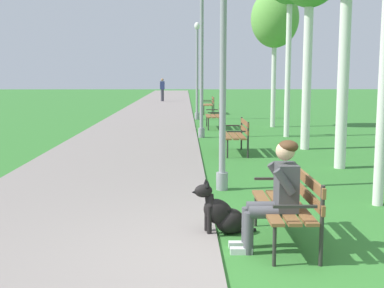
{
  "coord_description": "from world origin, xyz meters",
  "views": [
    {
      "loc": [
        -0.7,
        -5.14,
        1.97
      ],
      "look_at": [
        -0.59,
        2.54,
        0.9
      ],
      "focal_mm": 47.41,
      "sensor_mm": 36.0,
      "label": 1
    }
  ],
  "objects_px": {
    "park_bench_near": "(290,201)",
    "lamp_post_far": "(197,70)",
    "park_bench_mid": "(237,133)",
    "park_bench_furthest": "(209,103)",
    "person_seated_on_near_bench": "(276,191)",
    "lamp_post_near": "(223,59)",
    "park_bench_far": "(216,114)",
    "lamp_post_mid": "(202,60)",
    "birch_tree_sixth": "(275,19)",
    "pedestrian_distant": "(162,90)",
    "dog_black": "(222,214)"
  },
  "relations": [
    {
      "from": "park_bench_furthest",
      "to": "lamp_post_far",
      "type": "relative_size",
      "value": 0.36
    },
    {
      "from": "person_seated_on_near_bench",
      "to": "park_bench_mid",
      "type": "bearing_deg",
      "value": 87.61
    },
    {
      "from": "dog_black",
      "to": "lamp_post_far",
      "type": "distance_m",
      "value": 15.93
    },
    {
      "from": "park_bench_near",
      "to": "person_seated_on_near_bench",
      "type": "bearing_deg",
      "value": -132.26
    },
    {
      "from": "dog_black",
      "to": "birch_tree_sixth",
      "type": "distance_m",
      "value": 13.51
    },
    {
      "from": "park_bench_far",
      "to": "lamp_post_far",
      "type": "bearing_deg",
      "value": 99.4
    },
    {
      "from": "park_bench_mid",
      "to": "lamp_post_near",
      "type": "height_order",
      "value": "lamp_post_near"
    },
    {
      "from": "park_bench_near",
      "to": "lamp_post_far",
      "type": "xyz_separation_m",
      "value": [
        -0.69,
        16.19,
        1.63
      ]
    },
    {
      "from": "park_bench_near",
      "to": "birch_tree_sixth",
      "type": "bearing_deg",
      "value": 81.05
    },
    {
      "from": "park_bench_near",
      "to": "person_seated_on_near_bench",
      "type": "xyz_separation_m",
      "value": [
        -0.21,
        -0.23,
        0.17
      ]
    },
    {
      "from": "lamp_post_mid",
      "to": "park_bench_furthest",
      "type": "bearing_deg",
      "value": 85.76
    },
    {
      "from": "park_bench_near",
      "to": "pedestrian_distant",
      "type": "distance_m",
      "value": 30.44
    },
    {
      "from": "park_bench_far",
      "to": "lamp_post_near",
      "type": "bearing_deg",
      "value": -92.85
    },
    {
      "from": "lamp_post_mid",
      "to": "pedestrian_distant",
      "type": "distance_m",
      "value": 20.55
    },
    {
      "from": "lamp_post_near",
      "to": "pedestrian_distant",
      "type": "distance_m",
      "value": 27.65
    },
    {
      "from": "dog_black",
      "to": "pedestrian_distant",
      "type": "height_order",
      "value": "pedestrian_distant"
    },
    {
      "from": "park_bench_furthest",
      "to": "person_seated_on_near_bench",
      "type": "height_order",
      "value": "person_seated_on_near_bench"
    },
    {
      "from": "person_seated_on_near_bench",
      "to": "lamp_post_far",
      "type": "distance_m",
      "value": 16.49
    },
    {
      "from": "park_bench_near",
      "to": "park_bench_furthest",
      "type": "distance_m",
      "value": 19.36
    },
    {
      "from": "lamp_post_mid",
      "to": "dog_black",
      "type": "bearing_deg",
      "value": -90.38
    },
    {
      "from": "lamp_post_near",
      "to": "lamp_post_mid",
      "type": "bearing_deg",
      "value": 90.94
    },
    {
      "from": "park_bench_near",
      "to": "lamp_post_far",
      "type": "distance_m",
      "value": 16.29
    },
    {
      "from": "park_bench_mid",
      "to": "park_bench_furthest",
      "type": "bearing_deg",
      "value": 90.38
    },
    {
      "from": "park_bench_mid",
      "to": "park_bench_furthest",
      "type": "xyz_separation_m",
      "value": [
        -0.08,
        12.61,
        0.0
      ]
    },
    {
      "from": "park_bench_furthest",
      "to": "lamp_post_mid",
      "type": "xyz_separation_m",
      "value": [
        -0.7,
        -9.43,
        1.86
      ]
    },
    {
      "from": "park_bench_near",
      "to": "dog_black",
      "type": "relative_size",
      "value": 1.82
    },
    {
      "from": "park_bench_furthest",
      "to": "lamp_post_near",
      "type": "distance_m",
      "value": 16.67
    },
    {
      "from": "park_bench_furthest",
      "to": "birch_tree_sixth",
      "type": "bearing_deg",
      "value": -71.91
    },
    {
      "from": "person_seated_on_near_bench",
      "to": "lamp_post_far",
      "type": "relative_size",
      "value": 0.3
    },
    {
      "from": "lamp_post_mid",
      "to": "birch_tree_sixth",
      "type": "xyz_separation_m",
      "value": [
        2.76,
        3.13,
        1.55
      ]
    },
    {
      "from": "park_bench_far",
      "to": "person_seated_on_near_bench",
      "type": "relative_size",
      "value": 1.2
    },
    {
      "from": "dog_black",
      "to": "lamp_post_mid",
      "type": "xyz_separation_m",
      "value": [
        0.06,
        9.56,
        2.11
      ]
    },
    {
      "from": "park_bench_furthest",
      "to": "dog_black",
      "type": "distance_m",
      "value": 19.01
    },
    {
      "from": "park_bench_far",
      "to": "pedestrian_distant",
      "type": "xyz_separation_m",
      "value": [
        -2.71,
        17.7,
        0.33
      ]
    },
    {
      "from": "park_bench_furthest",
      "to": "person_seated_on_near_bench",
      "type": "relative_size",
      "value": 1.2
    },
    {
      "from": "lamp_post_mid",
      "to": "park_bench_near",
      "type": "bearing_deg",
      "value": -85.98
    },
    {
      "from": "person_seated_on_near_bench",
      "to": "lamp_post_mid",
      "type": "distance_m",
      "value": 10.31
    },
    {
      "from": "person_seated_on_near_bench",
      "to": "lamp_post_near",
      "type": "xyz_separation_m",
      "value": [
        -0.37,
        3.01,
        1.53
      ]
    },
    {
      "from": "park_bench_far",
      "to": "lamp_post_near",
      "type": "height_order",
      "value": "lamp_post_near"
    },
    {
      "from": "park_bench_mid",
      "to": "park_bench_far",
      "type": "relative_size",
      "value": 1.0
    },
    {
      "from": "park_bench_furthest",
      "to": "park_bench_mid",
      "type": "bearing_deg",
      "value": -89.62
    },
    {
      "from": "park_bench_furthest",
      "to": "lamp_post_mid",
      "type": "relative_size",
      "value": 0.33
    },
    {
      "from": "park_bench_far",
      "to": "park_bench_furthest",
      "type": "xyz_separation_m",
      "value": [
        0.09,
        6.75,
        0.0
      ]
    },
    {
      "from": "park_bench_furthest",
      "to": "lamp_post_near",
      "type": "bearing_deg",
      "value": -92.01
    },
    {
      "from": "person_seated_on_near_bench",
      "to": "birch_tree_sixth",
      "type": "relative_size",
      "value": 0.25
    },
    {
      "from": "lamp_post_near",
      "to": "person_seated_on_near_bench",
      "type": "bearing_deg",
      "value": -82.92
    },
    {
      "from": "park_bench_far",
      "to": "pedestrian_distant",
      "type": "distance_m",
      "value": 17.91
    },
    {
      "from": "lamp_post_mid",
      "to": "birch_tree_sixth",
      "type": "bearing_deg",
      "value": 48.66
    },
    {
      "from": "park_bench_furthest",
      "to": "dog_black",
      "type": "relative_size",
      "value": 1.82
    },
    {
      "from": "dog_black",
      "to": "pedestrian_distant",
      "type": "distance_m",
      "value": 30.02
    }
  ]
}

